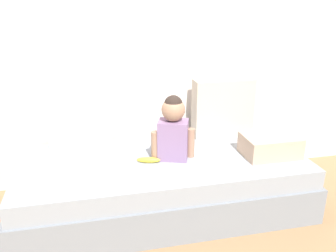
{
  "coord_description": "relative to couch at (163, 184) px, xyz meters",
  "views": [
    {
      "loc": [
        -0.48,
        -2.3,
        1.54
      ],
      "look_at": [
        0.04,
        0.0,
        0.67
      ],
      "focal_mm": 37.87,
      "sensor_mm": 36.0,
      "label": 1
    }
  ],
  "objects": [
    {
      "name": "folded_blanket",
      "position": [
        0.79,
        -0.12,
        0.29
      ],
      "size": [
        0.4,
        0.28,
        0.15
      ],
      "primitive_type": "cube",
      "color": "tan",
      "rests_on": "couch"
    },
    {
      "name": "ground_plane",
      "position": [
        0.0,
        0.0,
        -0.21
      ],
      "size": [
        12.0,
        12.0,
        0.0
      ],
      "primitive_type": "plane",
      "color": "#93704C"
    },
    {
      "name": "throw_pillow_left",
      "position": [
        -0.59,
        0.36,
        0.47
      ],
      "size": [
        0.46,
        0.16,
        0.51
      ],
      "primitive_type": "cube",
      "color": "#B2BCC6",
      "rests_on": "couch"
    },
    {
      "name": "throw_pillow_right",
      "position": [
        0.59,
        0.36,
        0.45
      ],
      "size": [
        0.5,
        0.16,
        0.48
      ],
      "primitive_type": "cube",
      "color": "#C1B29E",
      "rests_on": "couch"
    },
    {
      "name": "banana",
      "position": [
        -0.12,
        -0.04,
        0.23
      ],
      "size": [
        0.18,
        0.09,
        0.04
      ],
      "primitive_type": "ellipsoid",
      "rotation": [
        0.0,
        0.0,
        -0.3
      ],
      "color": "yellow",
      "rests_on": "couch"
    },
    {
      "name": "back_wall",
      "position": [
        0.0,
        0.59,
        1.06
      ],
      "size": [
        5.33,
        0.1,
        2.53
      ],
      "primitive_type": "cube",
      "color": "silver",
      "rests_on": "ground"
    },
    {
      "name": "toddler",
      "position": [
        0.07,
        -0.01,
        0.45
      ],
      "size": [
        0.32,
        0.22,
        0.48
      ],
      "color": "gray",
      "rests_on": "couch"
    },
    {
      "name": "couch",
      "position": [
        0.0,
        0.0,
        0.0
      ],
      "size": [
        2.13,
        0.92,
        0.42
      ],
      "color": "gray",
      "rests_on": "ground"
    }
  ]
}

